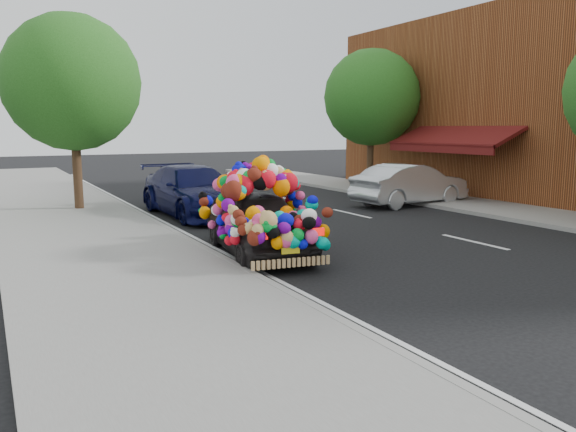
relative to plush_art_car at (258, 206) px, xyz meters
name	(u,v)px	position (x,y,z in m)	size (l,w,h in m)	color
ground	(347,259)	(1.37, -1.33, -1.01)	(100.00, 100.00, 0.00)	black
sidewalk	(135,283)	(-2.93, -1.33, -0.95)	(4.00, 60.00, 0.12)	gray
kerb	(241,269)	(-0.98, -1.33, -0.95)	(0.15, 60.00, 0.13)	gray
footpath_far	(506,210)	(9.57, 1.67, -0.95)	(3.00, 40.00, 0.12)	gray
lane_markings	(474,242)	(4.97, -1.33, -1.01)	(6.00, 50.00, 0.01)	silver
tree_near_sidewalk	(72,83)	(-2.43, 8.17, 3.01)	(4.20, 4.20, 6.13)	#332114
tree_far_b	(371,98)	(9.37, 8.67, 2.88)	(4.00, 4.00, 5.90)	#332114
plush_art_car	(258,206)	(0.00, 0.00, 0.00)	(2.54, 4.39, 2.00)	black
navy_sedan	(194,191)	(0.57, 5.74, -0.26)	(2.11, 5.18, 1.50)	#070932
silver_hatchback	(410,184)	(7.91, 4.39, -0.30)	(1.51, 4.33, 1.43)	silver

